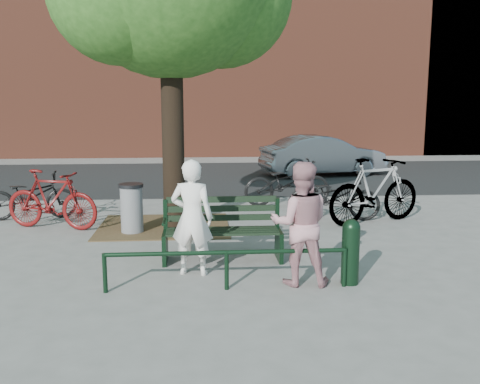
{
  "coord_description": "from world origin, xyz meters",
  "views": [
    {
      "loc": [
        -0.31,
        -7.6,
        2.37
      ],
      "look_at": [
        0.33,
        1.0,
        0.85
      ],
      "focal_mm": 40.0,
      "sensor_mm": 36.0,
      "label": 1
    }
  ],
  "objects": [
    {
      "name": "litter_bin",
      "position": [
        -1.53,
        1.79,
        0.45
      ],
      "size": [
        0.43,
        0.43,
        0.88
      ],
      "color": "gray",
      "rests_on": "ground"
    },
    {
      "name": "bicycle_d",
      "position": [
        3.0,
        2.2,
        0.63
      ],
      "size": [
        2.18,
        1.34,
        1.27
      ],
      "primitive_type": "imported",
      "rotation": [
        0.0,
        0.0,
        1.95
      ],
      "color": "gray",
      "rests_on": "ground"
    },
    {
      "name": "person_right",
      "position": [
        0.95,
        -1.05,
        0.8
      ],
      "size": [
        0.84,
        0.69,
        1.59
      ],
      "primitive_type": "imported",
      "rotation": [
        0.0,
        0.0,
        3.02
      ],
      "color": "#BA8087",
      "rests_on": "ground"
    },
    {
      "name": "person_left",
      "position": [
        -0.43,
        -0.56,
        0.79
      ],
      "size": [
        0.64,
        0.49,
        1.58
      ],
      "primitive_type": "imported",
      "rotation": [
        0.0,
        0.0,
        2.92
      ],
      "color": "white",
      "rests_on": "ground"
    },
    {
      "name": "dirt_pit",
      "position": [
        -1.0,
        2.2,
        0.01
      ],
      "size": [
        2.4,
        2.0,
        0.02
      ],
      "primitive_type": "cube",
      "color": "brown",
      "rests_on": "ground"
    },
    {
      "name": "bicycle_e",
      "position": [
        2.29,
        2.5,
        0.47
      ],
      "size": [
        1.87,
        0.85,
        0.95
      ],
      "primitive_type": "imported",
      "rotation": [
        0.0,
        0.0,
        1.44
      ],
      "color": "black",
      "rests_on": "ground"
    },
    {
      "name": "guard_railing",
      "position": [
        0.0,
        -1.2,
        0.4
      ],
      "size": [
        3.06,
        0.06,
        0.51
      ],
      "color": "black",
      "rests_on": "ground"
    },
    {
      "name": "park_bench",
      "position": [
        -0.0,
        0.08,
        0.48
      ],
      "size": [
        1.74,
        0.54,
        0.97
      ],
      "color": "black",
      "rests_on": "ground"
    },
    {
      "name": "bollard",
      "position": [
        1.6,
        -1.1,
        0.46
      ],
      "size": [
        0.23,
        0.23,
        0.86
      ],
      "color": "black",
      "rests_on": "ground"
    },
    {
      "name": "bicycle_b",
      "position": [
        -3.03,
        2.2,
        0.55
      ],
      "size": [
        1.89,
        1.04,
        1.09
      ],
      "primitive_type": "imported",
      "rotation": [
        0.0,
        0.0,
        1.26
      ],
      "color": "#580C0C",
      "rests_on": "ground"
    },
    {
      "name": "bicycle_a",
      "position": [
        -3.67,
        3.05,
        0.46
      ],
      "size": [
        1.84,
        0.89,
        0.93
      ],
      "primitive_type": "imported",
      "rotation": [
        0.0,
        0.0,
        1.73
      ],
      "color": "black",
      "rests_on": "ground"
    },
    {
      "name": "parked_car",
      "position": [
        3.47,
        8.57,
        0.62
      ],
      "size": [
        3.97,
        2.03,
        1.25
      ],
      "primitive_type": "imported",
      "rotation": [
        0.0,
        0.0,
        1.77
      ],
      "color": "gray",
      "rests_on": "ground"
    },
    {
      "name": "road",
      "position": [
        0.0,
        8.5,
        0.01
      ],
      "size": [
        40.0,
        7.0,
        0.01
      ],
      "primitive_type": "cube",
      "color": "black",
      "rests_on": "ground"
    },
    {
      "name": "townhouse_row",
      "position": [
        0.17,
        16.0,
        6.25
      ],
      "size": [
        45.0,
        4.0,
        14.0
      ],
      "color": "brown",
      "rests_on": "ground"
    },
    {
      "name": "bicycle_c",
      "position": [
        1.62,
        4.02,
        0.51
      ],
      "size": [
        2.0,
        0.84,
        1.03
      ],
      "primitive_type": "imported",
      "rotation": [
        0.0,
        0.0,
        1.65
      ],
      "color": "black",
      "rests_on": "ground"
    },
    {
      "name": "ground",
      "position": [
        0.0,
        0.0,
        0.0
      ],
      "size": [
        90.0,
        90.0,
        0.0
      ],
      "primitive_type": "plane",
      "color": "gray",
      "rests_on": "ground"
    }
  ]
}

